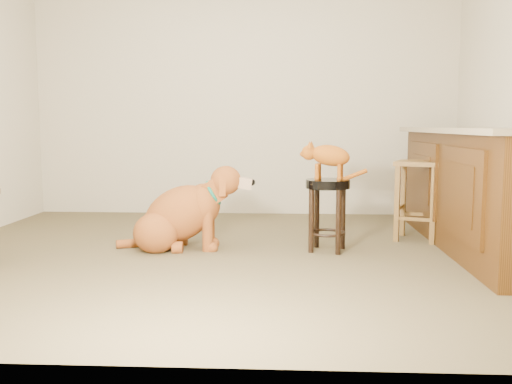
# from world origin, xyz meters

# --- Properties ---
(floor) EXTENTS (4.50, 4.00, 0.01)m
(floor) POSITION_xyz_m (0.00, 0.00, 0.00)
(floor) COLOR brown
(floor) RESTS_ON ground
(room_shell) EXTENTS (4.54, 4.04, 2.62)m
(room_shell) POSITION_xyz_m (0.00, 0.00, 1.68)
(room_shell) COLOR beige
(room_shell) RESTS_ON ground
(cabinet_run) EXTENTS (0.70, 2.56, 0.94)m
(cabinet_run) POSITION_xyz_m (1.94, 0.30, 0.44)
(cabinet_run) COLOR #45270C
(cabinet_run) RESTS_ON ground
(padded_stool) EXTENTS (0.35, 0.35, 0.55)m
(padded_stool) POSITION_xyz_m (0.77, 0.17, 0.39)
(padded_stool) COLOR black
(padded_stool) RESTS_ON ground
(wood_stool) EXTENTS (0.46, 0.46, 0.66)m
(wood_stool) POSITION_xyz_m (1.55, 0.63, 0.34)
(wood_stool) COLOR brown
(wood_stool) RESTS_ON ground
(golden_retriever) EXTENTS (1.10, 0.55, 0.69)m
(golden_retriever) POSITION_xyz_m (-0.36, 0.18, 0.26)
(golden_retriever) COLOR brown
(golden_retriever) RESTS_ON ground
(tabby_kitten) EXTENTS (0.52, 0.22, 0.32)m
(tabby_kitten) POSITION_xyz_m (0.76, 0.17, 0.72)
(tabby_kitten) COLOR #8B430D
(tabby_kitten) RESTS_ON padded_stool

